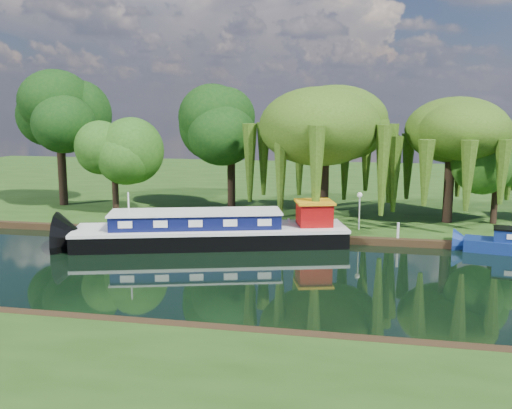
# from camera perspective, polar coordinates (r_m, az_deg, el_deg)

# --- Properties ---
(ground) EXTENTS (120.00, 120.00, 0.00)m
(ground) POSITION_cam_1_polar(r_m,az_deg,el_deg) (29.27, 8.71, -7.56)
(ground) COLOR black
(far_bank) EXTENTS (120.00, 52.00, 0.45)m
(far_bank) POSITION_cam_1_polar(r_m,az_deg,el_deg) (62.53, 10.29, 1.79)
(far_bank) COLOR #1E3D10
(far_bank) RESTS_ON ground
(dutch_barge) EXTENTS (17.44, 8.46, 3.60)m
(dutch_barge) POSITION_cam_1_polar(r_m,az_deg,el_deg) (36.18, -4.28, -2.69)
(dutch_barge) COLOR black
(dutch_barge) RESTS_ON ground
(red_dinghy) EXTENTS (3.70, 2.72, 0.74)m
(red_dinghy) POSITION_cam_1_polar(r_m,az_deg,el_deg) (40.49, -16.03, -3.00)
(red_dinghy) COLOR maroon
(red_dinghy) RESTS_ON ground
(willow_left) EXTENTS (7.73, 7.73, 9.27)m
(willow_left) POSITION_cam_1_polar(r_m,az_deg,el_deg) (41.48, 6.92, 7.61)
(willow_left) COLOR black
(willow_left) RESTS_ON far_bank
(willow_right) EXTENTS (6.63, 6.63, 8.07)m
(willow_right) POSITION_cam_1_polar(r_m,az_deg,el_deg) (42.76, 18.95, 6.09)
(willow_right) COLOR black
(willow_right) RESTS_ON far_bank
(tree_far_left) EXTENTS (4.44, 4.44, 7.16)m
(tree_far_left) POSITION_cam_1_polar(r_m,az_deg,el_deg) (45.44, -14.05, 5.27)
(tree_far_left) COLOR black
(tree_far_left) RESTS_ON far_bank
(tree_far_back) EXTENTS (6.03, 6.03, 10.14)m
(tree_far_back) POSITION_cam_1_polar(r_m,az_deg,el_deg) (50.70, -19.07, 7.89)
(tree_far_back) COLOR black
(tree_far_back) RESTS_ON far_bank
(tree_far_mid) EXTENTS (5.59, 5.59, 9.14)m
(tree_far_mid) POSITION_cam_1_polar(r_m,az_deg,el_deg) (45.85, -2.52, 7.32)
(tree_far_mid) COLOR black
(tree_far_mid) RESTS_ON far_bank
(tree_far_right) EXTENTS (3.91, 3.91, 6.39)m
(tree_far_right) POSITION_cam_1_polar(r_m,az_deg,el_deg) (43.56, 22.99, 3.96)
(tree_far_right) COLOR black
(tree_far_right) RESTS_ON far_bank
(lamppost) EXTENTS (0.36, 0.36, 2.56)m
(lamppost) POSITION_cam_1_polar(r_m,az_deg,el_deg) (38.96, 10.31, 0.36)
(lamppost) COLOR silver
(lamppost) RESTS_ON far_bank
(mooring_posts) EXTENTS (19.16, 0.16, 1.00)m
(mooring_posts) POSITION_cam_1_polar(r_m,az_deg,el_deg) (37.19, 8.63, -2.34)
(mooring_posts) COLOR silver
(mooring_posts) RESTS_ON far_bank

